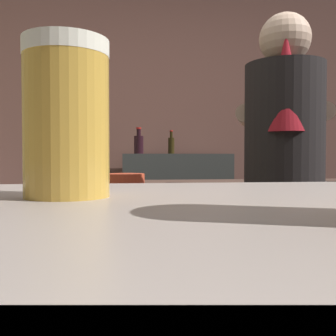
{
  "coord_description": "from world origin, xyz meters",
  "views": [
    {
      "loc": [
        -0.35,
        -1.32,
        1.06
      ],
      "look_at": [
        -0.29,
        -0.75,
        1.04
      ],
      "focal_mm": 41.8,
      "sensor_mm": 36.0,
      "label": 1
    }
  ],
  "objects_px": {
    "bottle_olive_oil": "(139,144)",
    "pint_glass_far": "(67,119)",
    "mixing_bowl": "(126,179)",
    "chefs_knife": "(303,182)",
    "bottle_hot_sauce": "(139,146)",
    "bottle_soy": "(171,145)",
    "bartender": "(284,177)"
  },
  "relations": [
    {
      "from": "mixing_bowl",
      "to": "bottle_hot_sauce",
      "type": "relative_size",
      "value": 1.14
    },
    {
      "from": "bartender",
      "to": "bottle_soy",
      "type": "height_order",
      "value": "bartender"
    },
    {
      "from": "bartender",
      "to": "bottle_hot_sauce",
      "type": "xyz_separation_m",
      "value": [
        -0.57,
        1.63,
        0.18
      ]
    },
    {
      "from": "bottle_soy",
      "to": "chefs_knife",
      "type": "bearing_deg",
      "value": -65.76
    },
    {
      "from": "chefs_knife",
      "to": "bottle_hot_sauce",
      "type": "bearing_deg",
      "value": 143.04
    },
    {
      "from": "bottle_soy",
      "to": "bottle_hot_sauce",
      "type": "distance_m",
      "value": 0.28
    },
    {
      "from": "bartender",
      "to": "bottle_olive_oil",
      "type": "xyz_separation_m",
      "value": [
        -0.58,
        1.52,
        0.19
      ]
    },
    {
      "from": "mixing_bowl",
      "to": "bartender",
      "type": "bearing_deg",
      "value": -30.65
    },
    {
      "from": "mixing_bowl",
      "to": "bottle_hot_sauce",
      "type": "height_order",
      "value": "bottle_hot_sauce"
    },
    {
      "from": "chefs_knife",
      "to": "bottle_hot_sauce",
      "type": "height_order",
      "value": "bottle_hot_sauce"
    },
    {
      "from": "chefs_knife",
      "to": "bottle_soy",
      "type": "xyz_separation_m",
      "value": [
        -0.57,
        1.28,
        0.24
      ]
    },
    {
      "from": "bottle_soy",
      "to": "bottle_hot_sauce",
      "type": "xyz_separation_m",
      "value": [
        -0.28,
        -0.05,
        -0.01
      ]
    },
    {
      "from": "mixing_bowl",
      "to": "bottle_olive_oil",
      "type": "relative_size",
      "value": 0.94
    },
    {
      "from": "bartender",
      "to": "chefs_knife",
      "type": "relative_size",
      "value": 6.97
    },
    {
      "from": "bottle_soy",
      "to": "bottle_olive_oil",
      "type": "xyz_separation_m",
      "value": [
        -0.28,
        -0.16,
        0.0
      ]
    },
    {
      "from": "bottle_soy",
      "to": "bartender",
      "type": "bearing_deg",
      "value": -80.11
    },
    {
      "from": "mixing_bowl",
      "to": "chefs_knife",
      "type": "height_order",
      "value": "mixing_bowl"
    },
    {
      "from": "mixing_bowl",
      "to": "pint_glass_far",
      "type": "height_order",
      "value": "pint_glass_far"
    },
    {
      "from": "mixing_bowl",
      "to": "chefs_knife",
      "type": "bearing_deg",
      "value": -0.03
    },
    {
      "from": "bartender",
      "to": "pint_glass_far",
      "type": "bearing_deg",
      "value": 169.65
    },
    {
      "from": "bartender",
      "to": "bottle_soy",
      "type": "bearing_deg",
      "value": 29.91
    },
    {
      "from": "bottle_olive_oil",
      "to": "pint_glass_far",
      "type": "bearing_deg",
      "value": -93.36
    },
    {
      "from": "bartender",
      "to": "bottle_soy",
      "type": "xyz_separation_m",
      "value": [
        -0.29,
        1.68,
        0.19
      ]
    },
    {
      "from": "pint_glass_far",
      "to": "bottle_hot_sauce",
      "type": "distance_m",
      "value": 2.89
    },
    {
      "from": "mixing_bowl",
      "to": "bottle_olive_oil",
      "type": "bearing_deg",
      "value": 84.47
    },
    {
      "from": "mixing_bowl",
      "to": "bottle_olive_oil",
      "type": "distance_m",
      "value": 1.14
    },
    {
      "from": "bartender",
      "to": "mixing_bowl",
      "type": "xyz_separation_m",
      "value": [
        -0.68,
        0.4,
        -0.03
      ]
    },
    {
      "from": "bartender",
      "to": "pint_glass_far",
      "type": "xyz_separation_m",
      "value": [
        -0.74,
        -1.26,
        0.13
      ]
    },
    {
      "from": "bartender",
      "to": "mixing_bowl",
      "type": "relative_size",
      "value": 8.48
    },
    {
      "from": "chefs_knife",
      "to": "bottle_soy",
      "type": "height_order",
      "value": "bottle_soy"
    },
    {
      "from": "mixing_bowl",
      "to": "pint_glass_far",
      "type": "distance_m",
      "value": 1.67
    },
    {
      "from": "pint_glass_far",
      "to": "bottle_soy",
      "type": "height_order",
      "value": "bottle_soy"
    }
  ]
}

